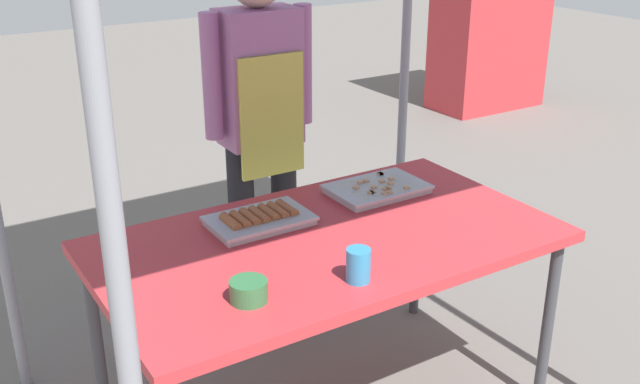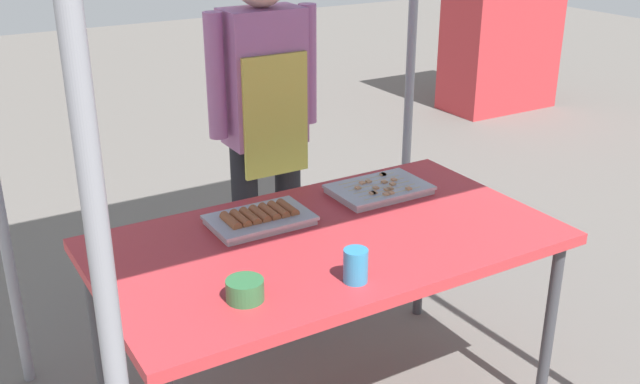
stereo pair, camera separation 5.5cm
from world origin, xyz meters
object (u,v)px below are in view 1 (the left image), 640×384
object	(u,v)px
neighbor_stall_left	(491,12)
condiment_bowl	(249,291)
tray_grilled_sausages	(259,219)
drink_cup_near_edge	(358,265)
stall_table	(328,250)
tray_meat_skewers	(377,189)
vendor_woman	(261,111)

from	to	relation	value
neighbor_stall_left	condiment_bowl	bearing A→B (deg)	-142.03
tray_grilled_sausages	neighbor_stall_left	xyz separation A→B (m)	(3.72, 2.66, 0.09)
tray_grilled_sausages	drink_cup_near_edge	distance (m)	0.53
tray_grilled_sausages	condiment_bowl	size ratio (longest dim) A/B	3.21
tray_grilled_sausages	neighbor_stall_left	distance (m)	4.57
stall_table	tray_meat_skewers	xyz separation A→B (m)	(0.38, 0.23, 0.07)
condiment_bowl	stall_table	bearing A→B (deg)	29.34
condiment_bowl	vendor_woman	size ratio (longest dim) A/B	0.07
tray_grilled_sausages	vendor_woman	xyz separation A→B (m)	(0.33, 0.61, 0.20)
tray_grilled_sausages	neighbor_stall_left	bearing A→B (deg)	35.61
tray_meat_skewers	neighbor_stall_left	world-z (taller)	neighbor_stall_left
condiment_bowl	tray_grilled_sausages	bearing A→B (deg)	58.90
drink_cup_near_edge	neighbor_stall_left	xyz separation A→B (m)	(3.65, 3.19, 0.06)
stall_table	vendor_woman	xyz separation A→B (m)	(0.18, 0.82, 0.28)
vendor_woman	neighbor_stall_left	bearing A→B (deg)	-148.79
vendor_woman	tray_meat_skewers	bearing A→B (deg)	108.96
stall_table	tray_grilled_sausages	xyz separation A→B (m)	(-0.16, 0.21, 0.07)
condiment_bowl	drink_cup_near_edge	bearing A→B (deg)	-12.13
tray_grilled_sausages	drink_cup_near_edge	size ratio (longest dim) A/B	3.37
neighbor_stall_left	vendor_woman	bearing A→B (deg)	-148.79
tray_grilled_sausages	drink_cup_near_edge	bearing A→B (deg)	-82.72
stall_table	vendor_woman	size ratio (longest dim) A/B	0.98
drink_cup_near_edge	stall_table	bearing A→B (deg)	74.12
stall_table	condiment_bowl	xyz separation A→B (m)	(-0.43, -0.24, 0.09)
condiment_bowl	neighbor_stall_left	bearing A→B (deg)	37.97
condiment_bowl	neighbor_stall_left	distance (m)	5.06
vendor_woman	neighbor_stall_left	distance (m)	3.96
stall_table	vendor_woman	world-z (taller)	vendor_woman
vendor_woman	neighbor_stall_left	size ratio (longest dim) A/B	0.96
stall_table	condiment_bowl	world-z (taller)	condiment_bowl
stall_table	drink_cup_near_edge	xyz separation A→B (m)	(-0.09, -0.31, 0.11)
vendor_woman	neighbor_stall_left	xyz separation A→B (m)	(3.38, 2.05, -0.11)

